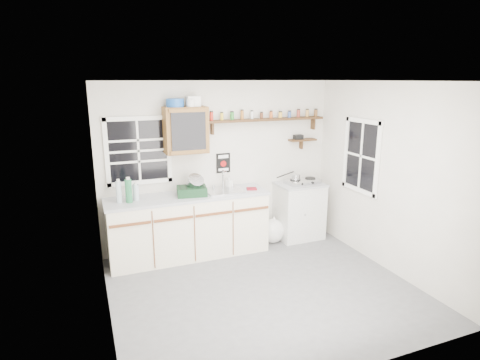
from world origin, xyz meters
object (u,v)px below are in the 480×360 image
upper_cabinet (186,130)px  dish_rack (193,188)px  main_cabinet (189,225)px  hotplate (303,181)px  spice_shelf (266,119)px  right_cabinet (299,210)px

upper_cabinet → dish_rack: 0.82m
main_cabinet → upper_cabinet: (0.03, 0.14, 1.36)m
main_cabinet → hotplate: 1.93m
spice_shelf → dish_rack: (-1.25, -0.24, -0.91)m
spice_shelf → dish_rack: 1.56m
main_cabinet → dish_rack: bearing=-23.0°
main_cabinet → dish_rack: size_ratio=5.09×
dish_rack → hotplate: bearing=10.5°
upper_cabinet → hotplate: upper_cabinet is taller
main_cabinet → hotplate: bearing=0.2°
main_cabinet → upper_cabinet: 1.37m
right_cabinet → upper_cabinet: (-1.80, 0.12, 1.37)m
right_cabinet → hotplate: hotplate is taller
upper_cabinet → dish_rack: bearing=-80.3°
right_cabinet → spice_shelf: size_ratio=0.48×
main_cabinet → right_cabinet: (1.83, 0.03, -0.01)m
main_cabinet → upper_cabinet: bearing=76.3°
main_cabinet → spice_shelf: bearing=9.2°
spice_shelf → hotplate: (0.56, -0.21, -0.98)m
upper_cabinet → main_cabinet: bearing=-103.7°
dish_rack → hotplate: dish_rack is taller
main_cabinet → dish_rack: 0.56m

